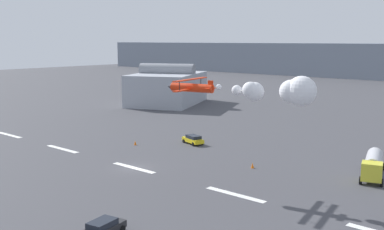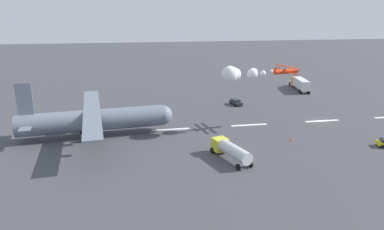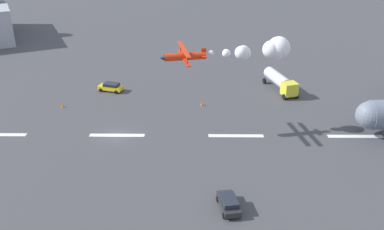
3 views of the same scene
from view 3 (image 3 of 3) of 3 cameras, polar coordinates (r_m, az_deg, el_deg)
name	(u,v)px [view 3 (image 3 of 3)]	position (r m, az deg, el deg)	size (l,w,h in m)	color
ground_plane	(117,135)	(66.57, -9.42, -2.53)	(440.00, 440.00, 0.00)	#424247
runway_stripe_3	(117,135)	(66.56, -9.42, -2.53)	(8.00, 0.90, 0.01)	white
runway_stripe_4	(236,136)	(65.83, 5.56, -2.62)	(8.00, 0.90, 0.01)	white
runway_stripe_5	(355,136)	(69.50, 19.89, -2.54)	(8.00, 0.90, 0.01)	white
stunt_biplane_red	(259,50)	(64.43, 8.46, 8.08)	(18.28, 8.45, 3.30)	red
fuel_tanker_truck	(281,81)	(82.05, 11.09, 4.19)	(5.28, 9.50, 2.90)	yellow
followme_car_yellow	(229,203)	(50.73, 4.66, -10.97)	(2.65, 4.59, 1.52)	#262628
airport_staff_sedan	(111,87)	(81.87, -10.18, 3.52)	(4.67, 3.01, 1.52)	yellow
traffic_cone_near	(63,105)	(77.34, -15.99, 1.21)	(0.44, 0.44, 0.75)	orange
traffic_cone_far	(202,103)	(75.01, 1.27, 1.48)	(0.44, 0.44, 0.75)	orange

